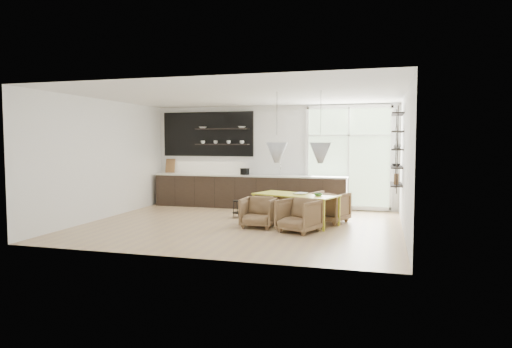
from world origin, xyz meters
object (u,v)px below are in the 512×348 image
object	(u,v)px
armchair_front_left	(259,212)
dining_table	(296,196)
armchair_back_left	(292,206)
wire_stool	(239,206)
armchair_back_right	(329,207)
armchair_front_right	(299,216)

from	to	relation	value
armchair_front_left	dining_table	bearing A→B (deg)	40.66
armchair_back_left	wire_stool	xyz separation A→B (m)	(-1.29, -0.28, -0.03)
armchair_back_left	armchair_back_right	xyz separation A→B (m)	(0.95, -0.38, 0.05)
armchair_front_right	wire_stool	distance (m)	2.26
armchair_front_left	armchair_back_right	bearing A→B (deg)	37.50
armchair_back_right	armchair_front_left	distance (m)	1.75
armchair_back_right	armchair_front_right	distance (m)	1.40
armchair_back_left	armchair_front_right	xyz separation A→B (m)	(0.47, -1.70, 0.04)
wire_stool	armchair_back_right	bearing A→B (deg)	-2.64
armchair_front_left	wire_stool	xyz separation A→B (m)	(-0.81, 1.12, -0.06)
dining_table	armchair_back_right	distance (m)	0.89
dining_table	armchair_front_left	world-z (taller)	dining_table
dining_table	wire_stool	bearing A→B (deg)	179.48
dining_table	wire_stool	distance (m)	1.66
armchair_front_right	wire_stool	world-z (taller)	armchair_front_right
dining_table	armchair_front_right	bearing A→B (deg)	-55.73
armchair_back_right	armchair_front_left	size ratio (longest dim) A/B	1.09
armchair_back_left	armchair_back_right	distance (m)	1.02
armchair_front_left	armchair_front_right	bearing A→B (deg)	-15.75
armchair_back_left	armchair_front_right	distance (m)	1.76
dining_table	armchair_back_right	xyz separation A→B (m)	(0.71, 0.45, -0.28)
armchair_front_right	armchair_front_left	bearing A→B (deg)	-175.19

